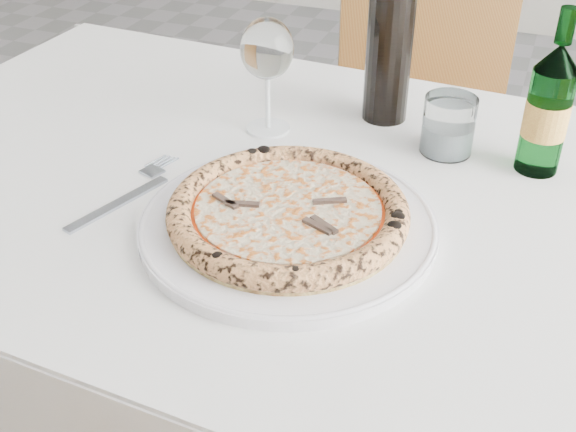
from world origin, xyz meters
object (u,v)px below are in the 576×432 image
Objects in this scene: chair_far at (428,97)px; beer_bottle at (548,109)px; wine_glass at (267,52)px; wine_bottle at (390,43)px; dining_table at (314,248)px; tumbler at (448,129)px; pizza at (288,212)px; plate at (288,224)px.

beer_bottle is at bearing -68.61° from chair_far.
wine_bottle is (0.15, 0.10, -0.00)m from wine_glass.
tumbler reaches higher than dining_table.
wine_bottle is at bearing 84.93° from pizza.
chair_far is at bearing 92.92° from wine_bottle.
plate is at bearing -32.01° from pizza.
wine_bottle is at bearing 145.38° from tumbler.
beer_bottle is (0.38, 0.02, -0.03)m from wine_glass.
wine_glass is at bearing -176.70° from beer_bottle.
plate is at bearing -117.98° from tumbler.
chair_far is 0.78m from wine_glass.
beer_bottle reaches higher than chair_far.
dining_table is 17.05× the size of tumbler.
chair_far is 3.28× the size of pizza.
chair_far is 0.78m from beer_bottle.
wine_glass reaches higher than tumbler.
chair_far is at bearing 90.02° from pizza.
wine_glass is 0.18m from wine_bottle.
pizza is 0.28m from wine_glass.
pizza reaches higher than plate.
wine_bottle is at bearing 34.21° from wine_glass.
wine_bottle is at bearing -87.08° from chair_far.
chair_far is 0.72m from tumbler.
plate is 0.35m from wine_bottle.
wine_bottle is (0.03, -0.59, 0.34)m from chair_far.
beer_bottle is (0.26, 0.25, 0.08)m from plate.
beer_bottle is at bearing -19.07° from wine_bottle.
wine_glass reaches higher than dining_table.
tumbler is at bearing 49.16° from dining_table.
beer_bottle is at bearing 44.26° from plate.
beer_bottle is at bearing 3.30° from wine_glass.
tumbler reaches higher than plate.
dining_table is 0.28m from wine_glass.
tumbler is 0.30× the size of wine_bottle.
beer_bottle is (0.26, 0.15, 0.18)m from dining_table.
tumbler is (0.14, 0.16, 0.13)m from dining_table.
wine_glass is 0.77× the size of beer_bottle.
wine_bottle reaches higher than plate.
tumbler is at bearing 177.55° from beer_bottle.
tumbler is 0.16m from wine_bottle.
plate is at bearing -135.74° from beer_bottle.
chair_far is at bearing 111.39° from beer_bottle.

